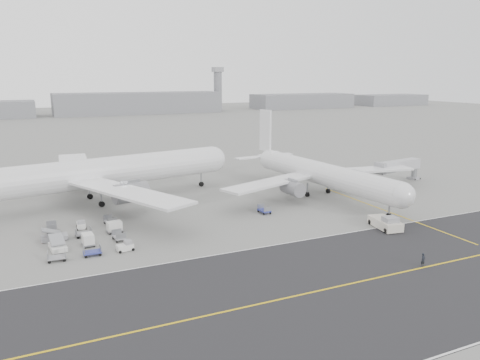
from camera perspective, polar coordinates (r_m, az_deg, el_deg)
name	(u,v)px	position (r m, az deg, el deg)	size (l,w,h in m)	color
ground	(257,242)	(72.87, 2.13, -7.60)	(700.00, 700.00, 0.00)	gray
taxiway	(358,282)	(61.42, 14.18, -11.98)	(220.00, 59.00, 0.03)	#242427
horizon_buildings	(125,114)	(327.73, -13.89, 7.84)	(520.00, 28.00, 28.00)	slate
control_tower	(218,88)	(351.43, -2.72, 11.14)	(7.00, 7.00, 31.25)	slate
airliner_a	(96,173)	(97.84, -17.17, 0.80)	(60.85, 59.66, 21.18)	silver
airliner_b	(319,173)	(100.98, 9.63, 0.85)	(48.38, 49.12, 16.95)	silver
pushback_tug	(386,223)	(82.53, 17.35, -5.02)	(4.00, 8.49, 2.39)	beige
jet_bridge	(399,167)	(118.27, 18.77, 1.54)	(14.72, 4.98, 5.49)	gray
gse_cluster	(87,240)	(77.38, -18.11, -7.02)	(17.01, 20.90, 1.95)	#97979C
stray_dolly	(264,213)	(87.79, 2.97, -4.06)	(1.61, 2.61, 1.61)	silver
ground_crew_a	(423,260)	(68.36, 21.43, -9.05)	(0.69, 0.46, 1.90)	black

